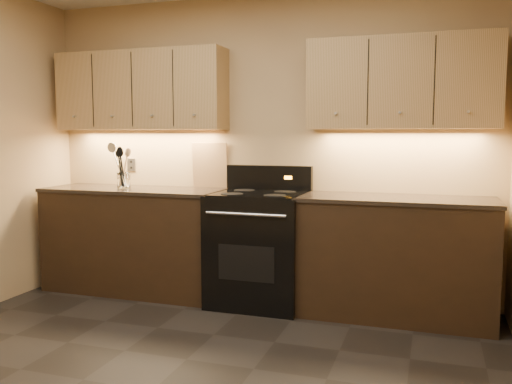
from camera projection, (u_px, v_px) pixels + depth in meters
wall_back at (262, 147)px, 4.73m from camera, size 4.00×0.04×2.60m
counter_left at (135, 239)px, 4.88m from camera, size 1.62×0.62×0.93m
counter_right at (396, 257)px, 4.17m from camera, size 1.46×0.62×0.93m
stove at (259, 247)px, 4.49m from camera, size 0.76×0.68×1.14m
upper_cab_left at (141, 91)px, 4.88m from camera, size 1.60×0.30×0.70m
upper_cab_right at (402, 83)px, 4.17m from camera, size 1.44×0.30×0.70m
outlet_plate at (131, 165)px, 5.15m from camera, size 0.08×0.01×0.12m
utensil_crock at (124, 181)px, 4.81m from camera, size 0.14×0.14×0.14m
cutting_board at (210, 165)px, 4.87m from camera, size 0.32×0.09×0.41m
wooden_spoon at (120, 167)px, 4.80m from camera, size 0.12×0.12×0.35m
black_spoon at (124, 167)px, 4.82m from camera, size 0.07×0.14×0.36m
black_turner at (123, 168)px, 4.77m from camera, size 0.16×0.12×0.35m
steel_spatula at (125, 168)px, 4.79m from camera, size 0.21×0.16×0.35m
steel_skimmer at (125, 165)px, 4.77m from camera, size 0.22×0.11×0.40m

